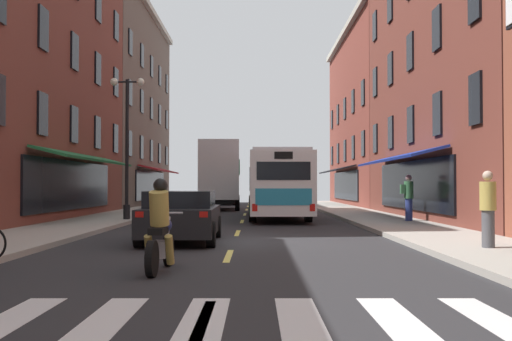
{
  "coord_description": "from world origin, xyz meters",
  "views": [
    {
      "loc": [
        0.6,
        -17.02,
        1.53
      ],
      "look_at": [
        0.52,
        10.45,
        2.2
      ],
      "focal_mm": 43.55,
      "sensor_mm": 36.0,
      "label": 1
    }
  ],
  "objects_px": {
    "sedan_near": "(183,216)",
    "pedestrian_near": "(410,196)",
    "transit_bus": "(278,184)",
    "street_lamp_twin": "(129,141)",
    "box_truck": "(222,176)",
    "sedan_mid": "(226,196)",
    "motorcycle_rider": "(162,232)",
    "pedestrian_far": "(490,208)"
  },
  "relations": [
    {
      "from": "transit_bus",
      "to": "motorcycle_rider",
      "type": "xyz_separation_m",
      "value": [
        -2.68,
        -18.7,
        -0.9
      ]
    },
    {
      "from": "sedan_mid",
      "to": "pedestrian_far",
      "type": "height_order",
      "value": "pedestrian_far"
    },
    {
      "from": "box_truck",
      "to": "sedan_near",
      "type": "xyz_separation_m",
      "value": [
        0.26,
        -22.59,
        -1.46
      ]
    },
    {
      "from": "transit_bus",
      "to": "pedestrian_far",
      "type": "height_order",
      "value": "transit_bus"
    },
    {
      "from": "box_truck",
      "to": "pedestrian_near",
      "type": "height_order",
      "value": "box_truck"
    },
    {
      "from": "sedan_mid",
      "to": "pedestrian_near",
      "type": "relative_size",
      "value": 2.44
    },
    {
      "from": "transit_bus",
      "to": "pedestrian_far",
      "type": "relative_size",
      "value": 7.12
    },
    {
      "from": "street_lamp_twin",
      "to": "transit_bus",
      "type": "bearing_deg",
      "value": 31.99
    },
    {
      "from": "sedan_mid",
      "to": "motorcycle_rider",
      "type": "bearing_deg",
      "value": -88.7
    },
    {
      "from": "motorcycle_rider",
      "to": "pedestrian_near",
      "type": "distance_m",
      "value": 15.57
    },
    {
      "from": "sedan_near",
      "to": "pedestrian_far",
      "type": "height_order",
      "value": "pedestrian_far"
    },
    {
      "from": "sedan_near",
      "to": "pedestrian_near",
      "type": "relative_size",
      "value": 2.38
    },
    {
      "from": "pedestrian_near",
      "to": "pedestrian_far",
      "type": "relative_size",
      "value": 1.06
    },
    {
      "from": "transit_bus",
      "to": "sedan_near",
      "type": "relative_size",
      "value": 2.83
    },
    {
      "from": "motorcycle_rider",
      "to": "pedestrian_near",
      "type": "bearing_deg",
      "value": 60.25
    },
    {
      "from": "transit_bus",
      "to": "motorcycle_rider",
      "type": "relative_size",
      "value": 5.92
    },
    {
      "from": "sedan_mid",
      "to": "motorcycle_rider",
      "type": "relative_size",
      "value": 2.14
    },
    {
      "from": "sedan_near",
      "to": "motorcycle_rider",
      "type": "bearing_deg",
      "value": -86.81
    },
    {
      "from": "sedan_near",
      "to": "sedan_mid",
      "type": "bearing_deg",
      "value": 90.97
    },
    {
      "from": "box_truck",
      "to": "transit_bus",
      "type": "bearing_deg",
      "value": -71.28
    },
    {
      "from": "sedan_mid",
      "to": "street_lamp_twin",
      "type": "height_order",
      "value": "street_lamp_twin"
    },
    {
      "from": "transit_bus",
      "to": "motorcycle_rider",
      "type": "bearing_deg",
      "value": -98.16
    },
    {
      "from": "pedestrian_near",
      "to": "motorcycle_rider",
      "type": "bearing_deg",
      "value": -27.86
    },
    {
      "from": "transit_bus",
      "to": "sedan_near",
      "type": "xyz_separation_m",
      "value": [
        -3.0,
        -12.96,
        -0.89
      ]
    },
    {
      "from": "box_truck",
      "to": "motorcycle_rider",
      "type": "bearing_deg",
      "value": -88.82
    },
    {
      "from": "sedan_mid",
      "to": "pedestrian_far",
      "type": "bearing_deg",
      "value": -77.75
    },
    {
      "from": "transit_bus",
      "to": "street_lamp_twin",
      "type": "bearing_deg",
      "value": -148.01
    },
    {
      "from": "pedestrian_near",
      "to": "pedestrian_far",
      "type": "xyz_separation_m",
      "value": [
        -0.82,
        -10.61,
        -0.08
      ]
    },
    {
      "from": "box_truck",
      "to": "motorcycle_rider",
      "type": "xyz_separation_m",
      "value": [
        0.58,
        -28.33,
        -1.46
      ]
    },
    {
      "from": "sedan_near",
      "to": "pedestrian_far",
      "type": "bearing_deg",
      "value": -21.45
    },
    {
      "from": "motorcycle_rider",
      "to": "pedestrian_far",
      "type": "height_order",
      "value": "pedestrian_far"
    },
    {
      "from": "box_truck",
      "to": "pedestrian_far",
      "type": "height_order",
      "value": "box_truck"
    },
    {
      "from": "box_truck",
      "to": "pedestrian_near",
      "type": "distance_m",
      "value": 17.02
    },
    {
      "from": "transit_bus",
      "to": "motorcycle_rider",
      "type": "height_order",
      "value": "transit_bus"
    },
    {
      "from": "transit_bus",
      "to": "pedestrian_near",
      "type": "height_order",
      "value": "transit_bus"
    },
    {
      "from": "box_truck",
      "to": "street_lamp_twin",
      "type": "height_order",
      "value": "street_lamp_twin"
    },
    {
      "from": "street_lamp_twin",
      "to": "box_truck",
      "type": "bearing_deg",
      "value": 77.2
    },
    {
      "from": "box_truck",
      "to": "sedan_near",
      "type": "relative_size",
      "value": 1.64
    },
    {
      "from": "pedestrian_near",
      "to": "box_truck",
      "type": "bearing_deg",
      "value": -148.83
    },
    {
      "from": "box_truck",
      "to": "pedestrian_far",
      "type": "xyz_separation_m",
      "value": [
        7.49,
        -25.43,
        -1.14
      ]
    },
    {
      "from": "motorcycle_rider",
      "to": "street_lamp_twin",
      "type": "distance_m",
      "value": 15.41
    },
    {
      "from": "pedestrian_far",
      "to": "box_truck",
      "type": "bearing_deg",
      "value": 154.51
    }
  ]
}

